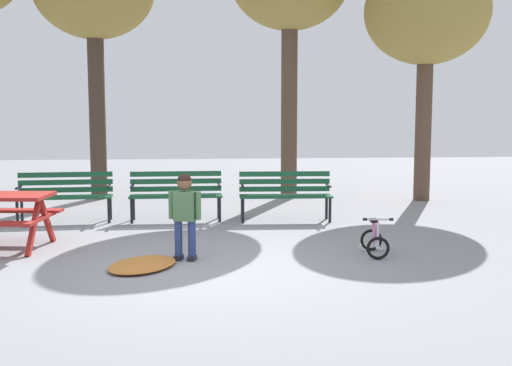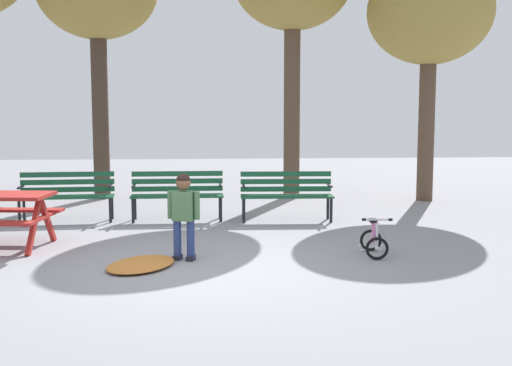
% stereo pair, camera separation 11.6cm
% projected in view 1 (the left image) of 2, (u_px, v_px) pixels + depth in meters
% --- Properties ---
extents(ground, '(36.00, 36.00, 0.00)m').
position_uv_depth(ground, '(193.00, 270.00, 7.61)').
color(ground, gray).
extents(park_bench_far_left, '(1.63, 0.56, 0.85)m').
position_uv_depth(park_bench_far_left, '(65.00, 192.00, 10.89)').
color(park_bench_far_left, '#195133').
rests_on(park_bench_far_left, ground).
extents(park_bench_left, '(1.61, 0.48, 0.85)m').
position_uv_depth(park_bench_left, '(176.00, 191.00, 11.05)').
color(park_bench_left, '#195133').
rests_on(park_bench_left, ground).
extents(park_bench_right, '(1.61, 0.51, 0.85)m').
position_uv_depth(park_bench_right, '(285.00, 192.00, 11.02)').
color(park_bench_right, '#195133').
rests_on(park_bench_right, ground).
extents(child_standing, '(0.41, 0.23, 1.12)m').
position_uv_depth(child_standing, '(185.00, 209.00, 8.03)').
color(child_standing, navy).
rests_on(child_standing, ground).
extents(kids_bicycle, '(0.41, 0.59, 0.54)m').
position_uv_depth(kids_bicycle, '(375.00, 240.00, 8.38)').
color(kids_bicycle, black).
rests_on(kids_bicycle, ground).
extents(leaf_pile, '(1.12, 1.25, 0.07)m').
position_uv_depth(leaf_pile, '(142.00, 264.00, 7.74)').
color(leaf_pile, '#B26B2D').
rests_on(leaf_pile, ground).
extents(tree_right, '(2.60, 2.60, 5.08)m').
position_uv_depth(tree_right, '(427.00, 14.00, 13.18)').
color(tree_right, brown).
rests_on(tree_right, ground).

